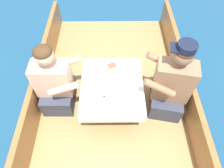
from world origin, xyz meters
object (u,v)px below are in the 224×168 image
at_px(coffee_cup_starboard, 133,98).
at_px(person_port, 55,84).
at_px(person_starboard, 170,87).
at_px(coffee_cup_port, 99,104).
at_px(sandwich, 112,66).

bearing_deg(coffee_cup_starboard, person_port, 164.06).
bearing_deg(person_starboard, coffee_cup_starboard, 32.50).
xyz_separation_m(person_starboard, coffee_cup_starboard, (-0.43, -0.17, 0.03)).
distance_m(person_port, coffee_cup_starboard, 0.89).
xyz_separation_m(person_starboard, coffee_cup_port, (-0.78, -0.24, 0.03)).
height_order(person_port, sandwich, person_port).
distance_m(person_port, coffee_cup_port, 0.60).
bearing_deg(person_port, sandwich, 17.50).
distance_m(person_port, sandwich, 0.68).
height_order(person_starboard, coffee_cup_port, person_starboard).
bearing_deg(person_port, coffee_cup_port, -30.79).
xyz_separation_m(person_port, person_starboard, (1.29, -0.07, 0.04)).
bearing_deg(person_port, coffee_cup_starboard, -15.34).
height_order(person_port, coffee_cup_starboard, person_port).
xyz_separation_m(coffee_cup_port, coffee_cup_starboard, (0.35, 0.07, 0.00)).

